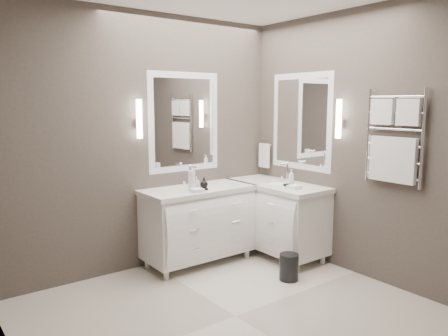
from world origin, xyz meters
TOP-DOWN VIEW (x-y plane):
  - floor at (0.00, 0.00)m, footprint 3.20×3.00m
  - wall_back at (0.00, 1.50)m, footprint 3.20×0.01m
  - wall_front at (0.00, -1.50)m, footprint 3.20×0.01m
  - wall_left at (-1.60, 0.00)m, footprint 0.01×3.00m
  - wall_right at (1.60, 0.00)m, footprint 0.01×3.00m
  - vanity_back at (0.45, 1.23)m, footprint 1.24×0.59m
  - vanity_right at (1.33, 0.90)m, footprint 0.59×1.24m
  - mirror_back at (0.45, 1.49)m, footprint 0.90×0.02m
  - mirror_right at (1.59, 0.80)m, footprint 0.02×0.90m
  - sconce_back at (-0.13, 1.43)m, footprint 0.06×0.06m
  - sconce_right at (1.53, 0.22)m, footprint 0.06×0.06m
  - towel_bar_corner at (1.54, 1.36)m, footprint 0.03×0.22m
  - towel_ladder at (1.55, -0.40)m, footprint 0.06×0.58m
  - waste_bin at (0.90, 0.27)m, footprint 0.20×0.20m
  - amenity_tray_back at (0.40, 1.11)m, footprint 0.17×0.15m
  - amenity_tray_right at (1.30, 0.66)m, footprint 0.14×0.17m
  - water_bottle at (0.29, 1.11)m, footprint 0.10×0.10m
  - soap_bottle_a at (0.37, 1.13)m, footprint 0.07×0.07m
  - soap_bottle_b at (0.43, 1.08)m, footprint 0.09×0.09m
  - soap_bottle_c at (1.30, 0.66)m, footprint 0.09×0.09m

SIDE VIEW (x-z plane):
  - floor at x=0.00m, z-range -0.01..0.00m
  - waste_bin at x=0.90m, z-range 0.00..0.27m
  - vanity_back at x=0.45m, z-range 0.00..0.97m
  - vanity_right at x=1.33m, z-range 0.00..0.97m
  - amenity_tray_back at x=0.40m, z-range 0.85..0.87m
  - amenity_tray_right at x=1.30m, z-range 0.85..0.87m
  - soap_bottle_b at x=0.43m, z-range 0.87..0.98m
  - soap_bottle_a at x=0.37m, z-range 0.87..0.99m
  - water_bottle at x=0.29m, z-range 0.85..1.06m
  - soap_bottle_c at x=1.30m, z-range 0.87..1.04m
  - towel_bar_corner at x=1.54m, z-range 0.97..1.27m
  - wall_back at x=0.00m, z-range 0.00..2.70m
  - wall_front at x=0.00m, z-range 0.00..2.70m
  - wall_left at x=-1.60m, z-range 0.00..2.70m
  - wall_right at x=1.60m, z-range 0.00..2.70m
  - towel_ladder at x=1.55m, z-range 0.94..1.84m
  - mirror_back at x=0.45m, z-range 1.00..2.10m
  - mirror_right at x=1.59m, z-range 1.00..2.10m
  - sconce_back at x=-0.13m, z-range 1.39..1.79m
  - sconce_right at x=1.53m, z-range 1.39..1.79m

